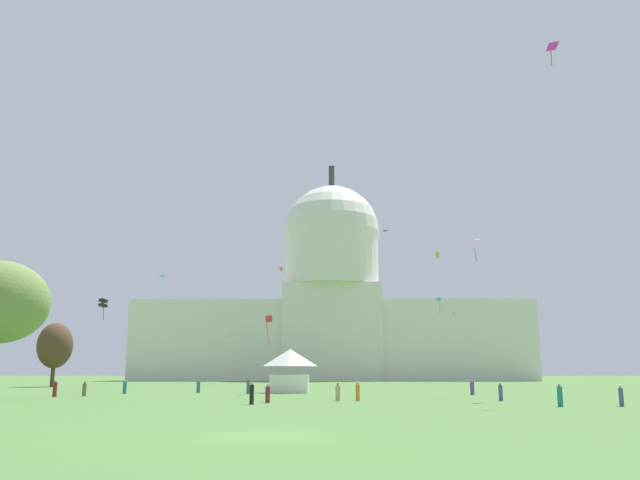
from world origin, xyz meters
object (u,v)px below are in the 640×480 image
(kite_yellow_low, at_px, (344,284))
(tree_west_near, at_px, (55,346))
(event_tent, at_px, (290,370))
(kite_blue_mid, at_px, (384,232))
(person_orange_edge_west, at_px, (358,392))
(kite_turquoise_mid, at_px, (163,277))
(kite_red_low, at_px, (269,322))
(kite_black_low, at_px, (103,303))
(kite_green_low, at_px, (227,339))
(person_olive_lawn_far_right, at_px, (84,389))
(kite_white_low, at_px, (454,308))
(person_black_mid_left, at_px, (252,394))
(kite_lime_mid, at_px, (437,255))
(person_denim_front_right, at_px, (248,387))
(kite_magenta_mid, at_px, (552,48))
(person_denim_back_center, at_px, (501,393))
(kite_orange_mid, at_px, (281,269))
(person_purple_mid_right, at_px, (472,388))
(kite_violet_low, at_px, (474,244))
(person_tan_near_tent, at_px, (338,393))
(person_denim_front_left, at_px, (198,387))
(person_teal_aisle_center, at_px, (560,396))
(kite_cyan_mid, at_px, (439,300))
(person_denim_back_left, at_px, (621,396))
(person_maroon_deep_crowd, at_px, (55,389))
(person_teal_mid_center, at_px, (125,388))
(person_maroon_back_right, at_px, (268,394))

(kite_yellow_low, bearing_deg, tree_west_near, 63.90)
(event_tent, xyz_separation_m, kite_blue_mid, (16.54, 51.69, 29.10))
(person_orange_edge_west, distance_m, kite_turquoise_mid, 98.38)
(kite_red_low, bearing_deg, tree_west_near, 42.28)
(kite_yellow_low, distance_m, kite_black_low, 39.24)
(kite_green_low, xyz_separation_m, kite_black_low, (-14.44, -37.22, 3.84))
(person_olive_lawn_far_right, relative_size, kite_white_low, 0.78)
(kite_yellow_low, bearing_deg, person_olive_lawn_far_right, 124.87)
(person_black_mid_left, distance_m, kite_lime_mid, 93.80)
(person_denim_front_right, distance_m, kite_magenta_mid, 49.85)
(person_denim_back_center, height_order, kite_orange_mid, kite_orange_mid)
(person_black_mid_left, distance_m, person_purple_mid_right, 31.94)
(kite_yellow_low, bearing_deg, kite_violet_low, -166.17)
(kite_green_low, relative_size, kite_yellow_low, 1.94)
(person_olive_lawn_far_right, relative_size, person_tan_near_tent, 0.98)
(person_purple_mid_right, xyz_separation_m, person_denim_front_left, (-32.78, 7.00, -0.02))
(person_olive_lawn_far_right, height_order, kite_white_low, kite_white_low)
(person_orange_edge_west, bearing_deg, person_teal_aisle_center, 39.88)
(kite_cyan_mid, distance_m, kite_red_low, 77.77)
(person_orange_edge_west, bearing_deg, kite_black_low, -154.49)
(person_denim_back_center, bearing_deg, kite_lime_mid, 36.46)
(kite_turquoise_mid, bearing_deg, tree_west_near, -149.46)
(event_tent, bearing_deg, person_denim_back_left, -50.27)
(kite_lime_mid, bearing_deg, kite_blue_mid, -142.56)
(person_tan_near_tent, bearing_deg, person_olive_lawn_far_right, 29.32)
(event_tent, distance_m, kite_violet_low, 28.14)
(kite_green_low, height_order, kite_black_low, kite_black_low)
(person_orange_edge_west, xyz_separation_m, person_maroon_deep_crowd, (-31.37, 8.88, -0.00))
(person_denim_front_left, relative_size, person_teal_aisle_center, 0.95)
(person_purple_mid_right, bearing_deg, kite_black_low, -99.50)
(person_olive_lawn_far_right, xyz_separation_m, kite_yellow_low, (28.91, 29.43, 15.46))
(person_maroon_deep_crowd, xyz_separation_m, kite_black_low, (-7.96, 35.19, 12.71))
(person_teal_mid_center, distance_m, kite_green_low, 63.70)
(person_tan_near_tent, bearing_deg, kite_yellow_low, -39.60)
(tree_west_near, relative_size, kite_orange_mid, 9.66)
(tree_west_near, xyz_separation_m, person_maroon_back_right, (43.46, -59.13, -6.40))
(kite_black_low, bearing_deg, kite_lime_mid, -115.75)
(person_teal_mid_center, distance_m, kite_blue_mid, 73.82)
(tree_west_near, relative_size, kite_green_low, 3.47)
(kite_black_low, bearing_deg, person_denim_front_left, 168.33)
(person_black_mid_left, distance_m, person_orange_edge_west, 11.19)
(person_purple_mid_right, bearing_deg, person_orange_edge_west, -22.47)
(person_olive_lawn_far_right, bearing_deg, person_maroon_back_right, 38.57)
(person_maroon_deep_crowd, relative_size, person_denim_front_right, 1.00)
(person_denim_front_right, xyz_separation_m, person_maroon_back_right, (4.50, -22.79, -0.09))
(person_denim_back_left, bearing_deg, kite_violet_low, 78.46)
(person_denim_back_center, bearing_deg, person_orange_edge_west, 133.13)
(person_purple_mid_right, relative_size, person_maroon_deep_crowd, 0.96)
(person_denim_back_left, xyz_separation_m, kite_white_low, (2.64, 78.77, 14.26))
(kite_lime_mid, distance_m, kite_black_low, 70.43)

